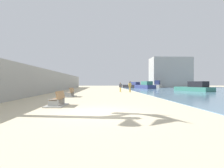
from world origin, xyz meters
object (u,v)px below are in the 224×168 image
object	(u,v)px
bench_far	(70,95)
boat_nearest	(133,86)
boat_mid_bay	(145,86)
bench_near	(57,102)
boat_distant	(194,88)
boat_outer	(158,85)
person_walking	(130,86)
person_standing	(120,87)

from	to	relation	value
bench_far	boat_nearest	xyz separation A→B (m)	(12.25, 32.05, 0.41)
boat_mid_bay	bench_far	bearing A→B (deg)	-119.14
bench_near	boat_distant	xyz separation A→B (m)	(18.81, 18.42, 0.41)
bench_far	boat_nearest	bearing A→B (deg)	69.08
boat_outer	boat_mid_bay	xyz separation A→B (m)	(-5.02, -5.66, -0.09)
person_walking	boat_outer	world-z (taller)	boat_outer
person_walking	boat_nearest	distance (m)	23.58
bench_near	person_standing	world-z (taller)	person_standing
person_standing	boat_mid_bay	xyz separation A→B (m)	(7.93, 16.29, -0.16)
person_standing	boat_outer	xyz separation A→B (m)	(12.96, 21.95, -0.07)
boat_mid_bay	boat_distant	bearing A→B (deg)	-71.31
person_standing	bench_far	bearing A→B (deg)	-124.20
boat_outer	boat_nearest	bearing A→B (deg)	174.12
person_walking	bench_far	bearing A→B (deg)	-131.44
bench_far	boat_distant	bearing A→B (deg)	29.21
boat_distant	boat_nearest	bearing A→B (deg)	108.43
boat_distant	boat_mid_bay	bearing A→B (deg)	108.69
person_standing	boat_nearest	world-z (taller)	boat_nearest
boat_outer	boat_nearest	world-z (taller)	boat_outer
boat_outer	boat_nearest	distance (m)	7.12
boat_distant	boat_outer	bearing A→B (deg)	90.01
boat_outer	boat_mid_bay	distance (m)	7.57
person_walking	boat_nearest	bearing A→B (deg)	79.24
bench_far	boat_nearest	size ratio (longest dim) A/B	0.28
boat_nearest	boat_outer	bearing A→B (deg)	-5.88
bench_near	boat_nearest	world-z (taller)	boat_nearest
bench_near	boat_mid_bay	world-z (taller)	boat_mid_bay
boat_mid_bay	boat_outer	bearing A→B (deg)	48.43
bench_far	bench_near	bearing A→B (deg)	-86.11
boat_distant	boat_nearest	size ratio (longest dim) A/B	0.97
boat_outer	bench_near	bearing A→B (deg)	-115.79
boat_distant	boat_mid_bay	xyz separation A→B (m)	(-5.02, 14.86, 0.05)
bench_near	boat_mid_bay	distance (m)	36.03
bench_near	boat_mid_bay	size ratio (longest dim) A/B	0.28
person_walking	person_standing	world-z (taller)	person_walking
boat_mid_bay	boat_nearest	world-z (taller)	boat_mid_bay
person_standing	boat_outer	distance (m)	25.48
person_walking	bench_near	bearing A→B (deg)	-113.95
boat_distant	boat_nearest	distance (m)	22.39
person_standing	boat_distant	xyz separation A→B (m)	(12.96, 1.43, -0.22)
person_walking	boat_outer	bearing A→B (deg)	62.90
boat_nearest	bench_near	bearing A→B (deg)	-106.48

